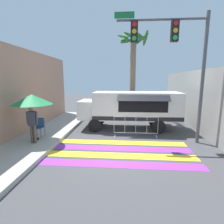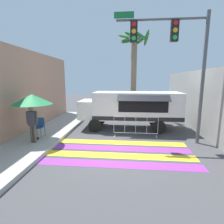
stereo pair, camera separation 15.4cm
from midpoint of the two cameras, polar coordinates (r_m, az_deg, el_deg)
The scene contains 11 objects.
ground_plane at distance 7.87m, azimuth 1.44°, elevation -12.36°, with size 60.00×60.00×0.00m, color #424244.
sidewalk_left at distance 9.56m, azimuth -31.20°, elevation -9.19°, with size 4.40×16.00×0.18m.
concrete_wall_right at distance 11.17m, azimuth 26.95°, elevation 2.97°, with size 0.20×16.00×3.64m.
crosswalk_painted at distance 7.71m, azimuth 1.36°, elevation -12.85°, with size 6.40×2.84×0.01m.
food_truck at distance 10.96m, azimuth 5.08°, elevation 1.82°, with size 6.18×2.48×2.31m.
traffic_signal_pole at distance 8.89m, azimuth 19.35°, elevation 18.44°, with size 4.19×0.29×6.07m.
patio_umbrella at distance 9.04m, azimuth -25.13°, elevation 3.68°, with size 1.85×1.85×2.22m.
folding_chair at distance 9.70m, azimuth -23.07°, elevation -4.08°, with size 0.45×0.45×0.97m.
vendor_person at distance 8.73m, azimuth -25.04°, elevation -2.94°, with size 0.53×0.23×1.75m.
barricade_front at distance 9.57m, azimuth 7.30°, elevation -4.73°, with size 2.39×0.44×1.12m.
palm_tree at distance 13.93m, azimuth 6.58°, elevation 15.95°, with size 2.55×2.54×6.64m.
Camera 1 is at (0.31, -7.26, 3.04)m, focal length 28.00 mm.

